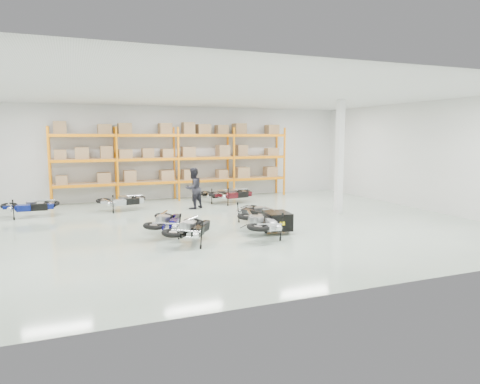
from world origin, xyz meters
name	(u,v)px	position (x,y,z in m)	size (l,w,h in m)	color
room	(219,161)	(0.00, 0.00, 2.25)	(18.00, 18.00, 18.00)	#B5C9B5
pallet_rack	(176,153)	(0.00, 6.45, 2.26)	(11.28, 0.98, 3.62)	orange
structural_column	(340,157)	(5.20, 0.50, 2.25)	(0.25, 0.25, 4.50)	white
moto_blue_centre	(166,218)	(-2.04, -0.84, 0.56)	(0.81, 1.83, 1.12)	#0B0748
moto_silver_left	(260,218)	(0.57, -2.14, 0.59)	(0.86, 1.94, 1.18)	silver
moto_black_far_left	(191,224)	(-1.59, -2.11, 0.56)	(0.82, 1.84, 1.12)	black
moto_touring_right	(257,209)	(1.33, -0.20, 0.53)	(0.77, 1.73, 1.06)	black
trailer	(277,221)	(1.33, -1.80, 0.39)	(0.85, 1.61, 0.66)	black
moto_back_a	(30,203)	(-6.26, 4.06, 0.55)	(0.79, 1.79, 1.09)	navy
moto_back_b	(122,198)	(-2.82, 4.20, 0.53)	(0.78, 1.75, 1.07)	#9FA2A8
moto_back_c	(220,192)	(1.67, 4.81, 0.51)	(0.74, 1.66, 1.01)	black
moto_back_d	(232,191)	(2.08, 4.31, 0.56)	(0.82, 1.84, 1.12)	#460E13
person_back	(193,188)	(0.06, 3.64, 0.88)	(0.85, 0.66, 1.75)	#23212A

